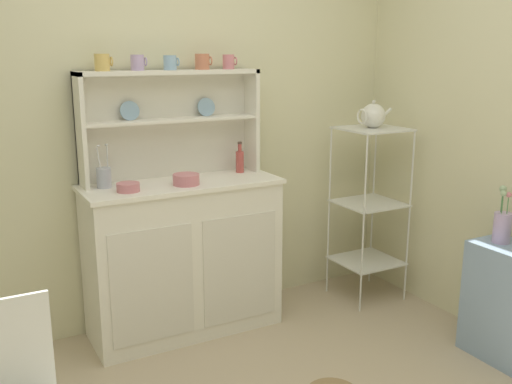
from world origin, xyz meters
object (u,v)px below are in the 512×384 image
at_px(hutch_cabinet, 184,256).
at_px(jam_bottle, 240,161).
at_px(hutch_shelf_unit, 169,115).
at_px(porcelain_teapot, 373,116).
at_px(bakers_rack, 369,197).
at_px(bowl_mixing_large, 128,187).
at_px(utensil_jar, 104,177).
at_px(flower_vase, 502,225).
at_px(cup_gold_0, 102,62).

height_order(hutch_cabinet, jam_bottle, jam_bottle).
xyz_separation_m(hutch_shelf_unit, porcelain_teapot, (1.27, -0.30, -0.04)).
xyz_separation_m(bakers_rack, bowl_mixing_large, (-1.60, 0.06, 0.23)).
xyz_separation_m(utensil_jar, flower_vase, (1.83, -1.14, -0.24)).
bearing_deg(bowl_mixing_large, hutch_cabinet, 12.47).
bearing_deg(jam_bottle, cup_gold_0, 177.42).
distance_m(porcelain_teapot, flower_vase, 1.07).
relative_size(cup_gold_0, flower_vase, 0.30).
xyz_separation_m(bowl_mixing_large, jam_bottle, (0.75, 0.16, 0.05)).
height_order(hutch_cabinet, utensil_jar, utensil_jar).
height_order(hutch_shelf_unit, bowl_mixing_large, hutch_shelf_unit).
relative_size(hutch_cabinet, hutch_shelf_unit, 1.07).
bearing_deg(bakers_rack, porcelain_teapot, 180.00).
relative_size(bowl_mixing_large, porcelain_teapot, 0.50).
xyz_separation_m(bowl_mixing_large, porcelain_teapot, (1.60, -0.06, 0.30)).
bearing_deg(cup_gold_0, porcelain_teapot, -8.77).
xyz_separation_m(hutch_shelf_unit, bakers_rack, (1.27, -0.30, -0.58)).
distance_m(utensil_jar, flower_vase, 2.17).
bearing_deg(bowl_mixing_large, hutch_shelf_unit, 35.52).
relative_size(bowl_mixing_large, jam_bottle, 0.65).
xyz_separation_m(bakers_rack, flower_vase, (0.14, -0.93, 0.03)).
relative_size(bakers_rack, utensil_jar, 4.82).
relative_size(hutch_cabinet, bowl_mixing_large, 9.21).
bearing_deg(hutch_cabinet, jam_bottle, 11.62).
distance_m(hutch_shelf_unit, flower_vase, 1.95).
bearing_deg(porcelain_teapot, jam_bottle, 165.59).
bearing_deg(cup_gold_0, bakers_rack, -8.76).
bearing_deg(utensil_jar, hutch_shelf_unit, 11.52).
bearing_deg(bakers_rack, utensil_jar, 172.93).
distance_m(cup_gold_0, porcelain_teapot, 1.70).
height_order(bakers_rack, cup_gold_0, cup_gold_0).
relative_size(hutch_shelf_unit, flower_vase, 3.39).
height_order(bakers_rack, porcelain_teapot, porcelain_teapot).
relative_size(cup_gold_0, jam_bottle, 0.50).
bearing_deg(hutch_shelf_unit, bakers_rack, -13.08).
distance_m(hutch_cabinet, bowl_mixing_large, 0.58).
height_order(cup_gold_0, flower_vase, cup_gold_0).
height_order(bakers_rack, jam_bottle, bakers_rack).
height_order(jam_bottle, flower_vase, jam_bottle).
bearing_deg(porcelain_teapot, bakers_rack, -0.00).
bearing_deg(cup_gold_0, hutch_cabinet, -17.91).
bearing_deg(cup_gold_0, bowl_mixing_large, -76.50).
relative_size(hutch_shelf_unit, bakers_rack, 0.91).
xyz_separation_m(hutch_cabinet, jam_bottle, (0.42, 0.09, 0.52)).
height_order(bakers_rack, flower_vase, bakers_rack).
bearing_deg(porcelain_teapot, cup_gold_0, 171.23).
xyz_separation_m(hutch_cabinet, porcelain_teapot, (1.27, -0.13, 0.77)).
relative_size(hutch_shelf_unit, utensil_jar, 4.40).
bearing_deg(jam_bottle, bowl_mixing_large, -168.00).
bearing_deg(bakers_rack, jam_bottle, 165.62).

